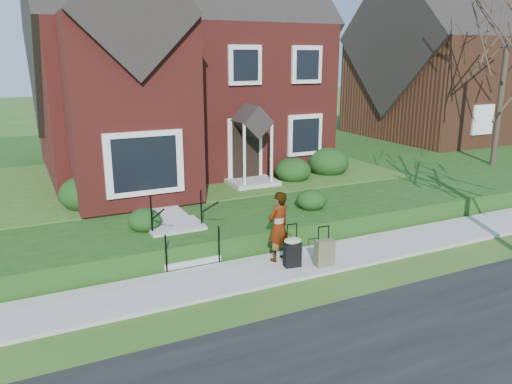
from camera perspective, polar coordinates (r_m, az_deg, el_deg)
ground at (r=12.30m, az=5.40°, el=-8.18°), size 120.00×120.00×0.00m
street at (r=8.95m, az=23.14°, el=-19.08°), size 60.00×6.00×0.01m
sidewalk at (r=12.29m, az=5.41°, el=-8.01°), size 60.00×1.60×0.08m
terrace at (r=23.25m, az=-0.01°, el=3.87°), size 44.00×20.00×0.60m
walkway at (r=15.60m, az=-12.15°, el=-0.91°), size 1.20×6.00×0.06m
main_house at (r=20.06m, az=-9.64°, el=16.12°), size 10.40×10.20×9.40m
neighbour_house at (r=30.10m, az=21.70°, el=14.90°), size 9.40×8.00×9.20m
front_steps at (r=12.75m, az=-8.64°, el=-5.15°), size 1.40×2.02×1.50m
foundation_shrubs at (r=16.53m, az=-2.52°, el=1.95°), size 10.37×4.78×1.10m
woman at (r=11.98m, az=2.60°, el=-3.95°), size 0.72×0.58×1.72m
suitcase_black at (r=11.79m, az=4.20°, el=-6.67°), size 0.48×0.41×1.04m
suitcase_olive at (r=11.96m, az=7.82°, el=-6.88°), size 0.46×0.28×0.96m
tree_gap at (r=22.25m, az=27.01°, el=16.56°), size 5.41×5.41×7.73m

